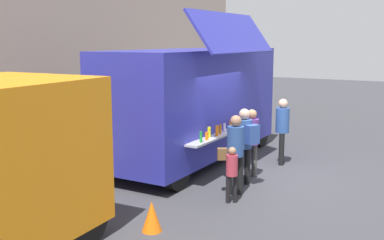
% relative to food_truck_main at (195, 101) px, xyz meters
% --- Properties ---
extents(ground_plane, '(60.00, 60.00, 0.00)m').
position_rel_food_truck_main_xyz_m(ground_plane, '(-0.62, -2.24, -1.68)').
color(ground_plane, '#38383D').
extents(curb_strip, '(28.00, 1.60, 0.15)m').
position_rel_food_truck_main_xyz_m(curb_strip, '(-4.00, 2.62, -1.61)').
color(curb_strip, '#9E998E').
rests_on(curb_strip, ground).
extents(food_truck_main, '(6.43, 2.97, 4.02)m').
position_rel_food_truck_main_xyz_m(food_truck_main, '(0.00, 0.00, 0.00)').
color(food_truck_main, '#2B2EA3').
rests_on(food_truck_main, ground).
extents(traffic_cone_orange, '(0.36, 0.36, 0.55)m').
position_rel_food_truck_main_xyz_m(traffic_cone_orange, '(-4.66, -1.76, -1.41)').
color(traffic_cone_orange, orange).
rests_on(traffic_cone_orange, ground).
extents(trash_bin, '(0.60, 0.60, 0.96)m').
position_rel_food_truck_main_xyz_m(trash_bin, '(3.68, 2.32, -1.21)').
color(trash_bin, '#2F5D36').
rests_on(trash_bin, ground).
extents(customer_front_ordering, '(0.34, 0.34, 1.69)m').
position_rel_food_truck_main_xyz_m(customer_front_ordering, '(-0.75, -2.02, -0.67)').
color(customer_front_ordering, '#484745').
rests_on(customer_front_ordering, ground).
extents(customer_mid_with_backpack, '(0.49, 0.59, 1.80)m').
position_rel_food_truck_main_xyz_m(customer_mid_with_backpack, '(-1.43, -2.14, -0.58)').
color(customer_mid_with_backpack, black).
rests_on(customer_mid_with_backpack, ground).
extents(customer_rear_waiting, '(0.46, 0.54, 1.76)m').
position_rel_food_truck_main_xyz_m(customer_rear_waiting, '(-2.12, -2.20, -0.64)').
color(customer_rear_waiting, black).
rests_on(customer_rear_waiting, ground).
extents(customer_extra_browsing, '(0.37, 0.37, 1.79)m').
position_rel_food_truck_main_xyz_m(customer_extra_browsing, '(0.81, -2.27, -0.61)').
color(customer_extra_browsing, black).
rests_on(customer_extra_browsing, ground).
extents(child_near_queue, '(0.24, 0.24, 1.18)m').
position_rel_food_truck_main_xyz_m(child_near_queue, '(-2.63, -2.37, -0.98)').
color(child_near_queue, black).
rests_on(child_near_queue, ground).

